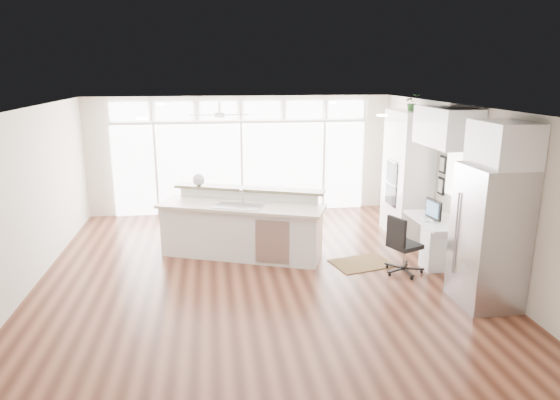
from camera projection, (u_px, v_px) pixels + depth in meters
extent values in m
cube|color=#432014|center=(259.00, 278.00, 8.09)|extent=(7.00, 8.00, 0.02)
cube|color=white|center=(257.00, 109.00, 7.41)|extent=(7.00, 8.00, 0.02)
cube|color=beige|center=(241.00, 155.00, 11.59)|extent=(7.00, 0.04, 2.70)
cube|color=beige|center=(308.00, 320.00, 3.92)|extent=(7.00, 0.04, 2.70)
cube|color=beige|center=(20.00, 205.00, 7.28)|extent=(0.04, 8.00, 2.70)
cube|color=beige|center=(469.00, 189.00, 8.23)|extent=(0.04, 8.00, 2.70)
cube|color=white|center=(242.00, 168.00, 11.60)|extent=(5.80, 0.06, 2.08)
cube|color=white|center=(241.00, 110.00, 11.27)|extent=(5.90, 0.06, 0.40)
cube|color=white|center=(459.00, 174.00, 8.46)|extent=(0.04, 0.85, 0.85)
cube|color=silver|center=(219.00, 110.00, 10.08)|extent=(1.16, 1.16, 0.32)
cube|color=silver|center=(256.00, 109.00, 7.61)|extent=(3.40, 3.00, 0.02)
cube|color=white|center=(408.00, 174.00, 9.93)|extent=(0.64, 1.20, 2.50)
cube|color=white|center=(435.00, 240.00, 8.71)|extent=(0.72, 1.30, 0.76)
cube|color=white|center=(447.00, 127.00, 8.22)|extent=(0.64, 1.30, 0.64)
cube|color=#ABABB0|center=(489.00, 237.00, 6.97)|extent=(0.76, 0.90, 2.00)
cube|color=white|center=(504.00, 144.00, 6.65)|extent=(0.64, 0.90, 0.60)
cube|color=black|center=(442.00, 175.00, 9.09)|extent=(0.06, 0.22, 0.80)
cube|color=white|center=(241.00, 225.00, 8.88)|extent=(3.14, 2.11, 1.17)
cube|color=#3A2712|center=(362.00, 263.00, 8.66)|extent=(1.14, 0.94, 0.01)
cube|color=black|center=(405.00, 245.00, 8.15)|extent=(0.65, 0.63, 0.97)
sphere|color=silver|center=(199.00, 179.00, 9.29)|extent=(0.30, 0.30, 0.23)
cube|color=black|center=(434.00, 209.00, 8.55)|extent=(0.13, 0.45, 0.37)
cube|color=white|center=(423.00, 219.00, 8.58)|extent=(0.12, 0.29, 0.01)
imported|color=#30632A|center=(412.00, 104.00, 9.59)|extent=(0.29, 0.33, 0.25)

